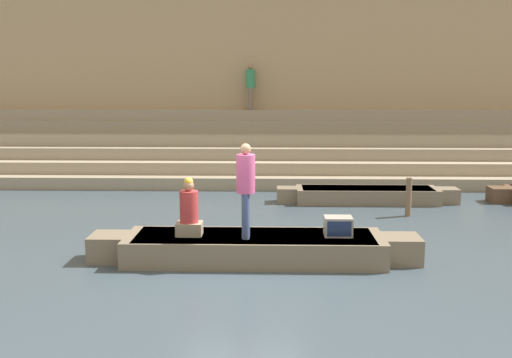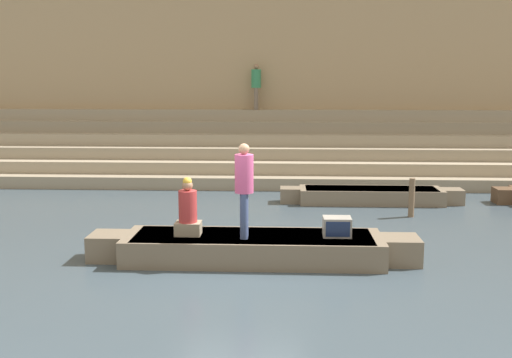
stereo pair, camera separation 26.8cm
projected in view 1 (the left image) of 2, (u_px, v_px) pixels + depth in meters
ground_plane at (242, 260)px, 11.65m from camera, size 120.00×120.00×0.00m
ghat_steps at (255, 154)px, 21.06m from camera, size 36.00×3.81×2.37m
back_wall at (257, 55)px, 22.42m from camera, size 34.20×1.28×8.77m
rowboat_main at (254, 247)px, 11.55m from camera, size 6.35×1.52×0.51m
person_standing at (246, 184)px, 11.18m from camera, size 0.35×0.35×1.79m
person_rowing at (189, 212)px, 11.46m from camera, size 0.49×0.39×1.13m
tv_set at (338, 226)px, 11.46m from camera, size 0.53×0.41×0.37m
moored_boat_shore at (367, 195)px, 17.00m from camera, size 5.12×1.08×0.43m
mooring_post at (409, 197)px, 15.29m from camera, size 0.15×0.15×1.00m
person_on_steps at (250, 84)px, 21.70m from camera, size 0.35×0.35×1.64m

